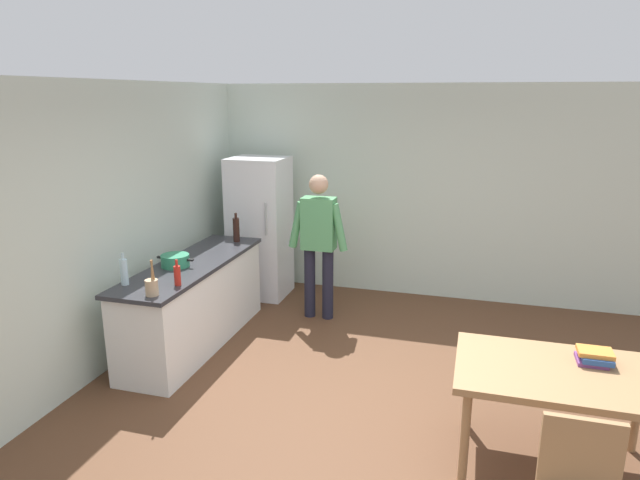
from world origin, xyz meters
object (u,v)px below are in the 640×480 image
Objects in this scene: dining_table at (560,380)px; book_stack at (595,357)px; bottle_wine_dark at (236,229)px; bottle_water_clear at (124,271)px; person at (319,237)px; utensil_jar at (152,287)px; bottle_sauce_red at (177,275)px; cooking_pot at (175,260)px; refrigerator at (260,228)px.

book_stack is at bearing 37.07° from dining_table.
bottle_wine_dark is 1.13× the size of bottle_water_clear.
person is at bearing 9.54° from bottle_wine_dark.
dining_table is 6.06× the size of book_stack.
person reaches higher than utensil_jar.
book_stack is (3.53, -1.81, -0.25)m from bottle_wine_dark.
bottle_wine_dark reaches higher than bottle_sauce_red.
book_stack is at bearing 0.43° from utensil_jar.
bottle_water_clear is (-3.64, 0.32, 0.35)m from dining_table.
dining_table is 4.12× the size of bottle_wine_dark.
bottle_sauce_red reaches higher than cooking_pot.
bottle_sauce_red is (-3.17, 0.44, 0.32)m from dining_table.
dining_table is 3.67m from bottle_water_clear.
bottle_wine_dark reaches higher than bottle_water_clear.
bottle_water_clear is 3.88m from book_stack.
bottle_water_clear is at bearing -165.56° from bottle_sauce_red.
book_stack is at bearing -37.40° from person.
utensil_jar reaches higher than dining_table.
refrigerator is at bearing 89.83° from bottle_wine_dark.
utensil_jar is at bearing -114.29° from person.
person is at bearing 137.59° from dining_table.
bottle_water_clear is at bearing -101.47° from bottle_wine_dark.
bottle_water_clear is at bearing 156.36° from utensil_jar.
cooking_pot is at bearing -100.16° from bottle_wine_dark.
dining_table is 3.87m from bottle_wine_dark.
bottle_wine_dark is at bearing 78.53° from bottle_water_clear.
dining_table is at bearing -15.01° from cooking_pot.
book_stack is (3.48, 0.03, -0.18)m from utensil_jar.
cooking_pot is 3.80m from book_stack.
person is 3.20m from dining_table.
bottle_sauce_red is at bearing 75.04° from utensil_jar.
dining_table is (3.30, -2.70, -0.23)m from refrigerator.
refrigerator is 1.06× the size of person.
book_stack is at bearing -2.13° from bottle_water_clear.
dining_table is 3.50× the size of cooking_pot.
utensil_jar is at bearing -88.44° from bottle_wine_dark.
person is 1.21× the size of dining_table.
utensil_jar is at bearing 177.40° from dining_table.
dining_table is at bearing -42.41° from person.
cooking_pot is at bearing 76.34° from bottle_water_clear.
bottle_sauce_red is at bearing -85.30° from bottle_wine_dark.
person reaches higher than dining_table.
cooking_pot is 1.07m from bottle_wine_dark.
utensil_jar is 0.43m from bottle_water_clear.
bottle_sauce_red is at bearing -86.83° from refrigerator.
bottle_water_clear is (-1.29, -1.83, 0.05)m from person.
utensil_jar is 1.39× the size of book_stack.
book_stack is at bearing -35.58° from refrigerator.
person is (0.95, -0.55, 0.08)m from refrigerator.
person reaches higher than bottle_sauce_red.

